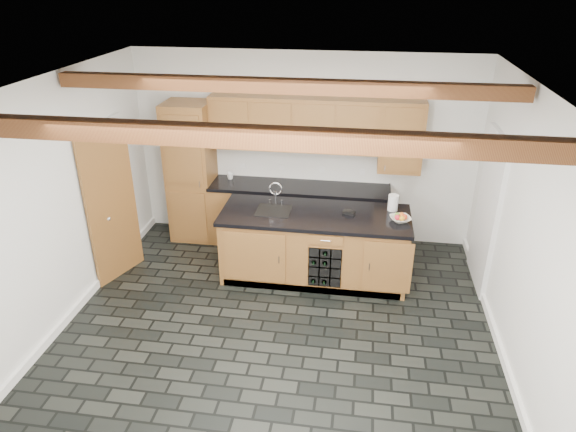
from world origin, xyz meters
name	(u,v)px	position (x,y,z in m)	size (l,w,h in m)	color
ground	(276,332)	(0.00, 0.00, 0.00)	(5.00, 5.00, 0.00)	black
room_shell	(275,193)	(-0.09, 0.53, 1.53)	(5.01, 5.00, 5.00)	white
back_cabinetry	(276,181)	(-0.38, 2.24, 0.98)	(3.65, 0.62, 2.20)	#976230
island	(315,246)	(0.31, 1.28, 0.46)	(2.48, 0.96, 0.93)	#976230
faucet	(274,207)	(-0.25, 1.33, 0.96)	(0.45, 0.40, 0.34)	black
kitchen_scale	(349,212)	(0.73, 1.36, 0.95)	(0.18, 0.13, 0.05)	black
fruit_bowl	(400,219)	(1.38, 1.23, 0.96)	(0.25, 0.25, 0.06)	silver
fruit_cluster	(401,217)	(1.38, 1.23, 0.99)	(0.16, 0.17, 0.07)	red
paper_towel	(393,203)	(1.29, 1.56, 1.04)	(0.13, 0.13, 0.22)	white
mug	(230,176)	(-1.09, 2.32, 0.98)	(0.11, 0.11, 0.10)	white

